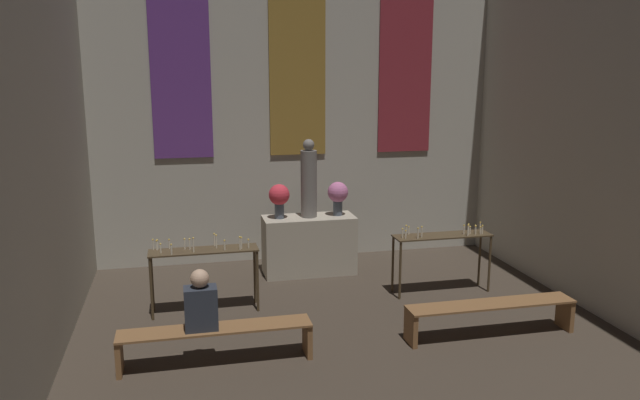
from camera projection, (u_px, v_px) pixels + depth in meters
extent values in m
cube|color=#B2AD9E|center=(297.00, 93.00, 10.52)|extent=(7.03, 0.12, 5.71)
cube|color=#60337F|center=(180.00, 58.00, 9.91)|extent=(0.95, 0.03, 3.20)
cube|color=olive|center=(297.00, 58.00, 10.32)|extent=(0.95, 0.03, 3.20)
cube|color=maroon|center=(406.00, 59.00, 10.74)|extent=(0.95, 0.03, 3.20)
cube|color=#ADA38E|center=(309.00, 245.00, 10.08)|extent=(1.47, 0.61, 0.94)
cylinder|color=slate|center=(309.00, 184.00, 9.88)|extent=(0.26, 0.26, 1.07)
sphere|color=slate|center=(309.00, 145.00, 9.75)|extent=(0.18, 0.18, 0.18)
cylinder|color=#4C5666|center=(279.00, 210.00, 9.85)|extent=(0.15, 0.15, 0.27)
sphere|color=#DB3342|center=(279.00, 195.00, 9.80)|extent=(0.33, 0.33, 0.33)
cylinder|color=#4C5666|center=(338.00, 207.00, 10.06)|extent=(0.15, 0.15, 0.27)
sphere|color=#C66B9E|center=(338.00, 192.00, 10.01)|extent=(0.33, 0.33, 0.33)
cube|color=#473823|center=(204.00, 250.00, 8.37)|extent=(1.46, 0.37, 0.02)
cylinder|color=#473823|center=(151.00, 289.00, 8.16)|extent=(0.04, 0.04, 0.86)
cylinder|color=#473823|center=(258.00, 281.00, 8.46)|extent=(0.04, 0.04, 0.86)
cylinder|color=#473823|center=(152.00, 281.00, 8.46)|extent=(0.04, 0.04, 0.86)
cylinder|color=#473823|center=(255.00, 274.00, 8.76)|extent=(0.04, 0.04, 0.86)
cylinder|color=silver|center=(216.00, 242.00, 8.43)|extent=(0.02, 0.02, 0.17)
sphere|color=#F9CC4C|center=(216.00, 235.00, 8.41)|extent=(0.02, 0.02, 0.02)
cylinder|color=silver|center=(158.00, 245.00, 8.35)|extent=(0.02, 0.02, 0.12)
sphere|color=#F9CC4C|center=(157.00, 240.00, 8.33)|extent=(0.02, 0.02, 0.02)
cylinder|color=silver|center=(169.00, 245.00, 8.39)|extent=(0.02, 0.02, 0.12)
sphere|color=#F9CC4C|center=(169.00, 240.00, 8.38)|extent=(0.02, 0.02, 0.02)
cylinder|color=silver|center=(214.00, 240.00, 8.52)|extent=(0.02, 0.02, 0.16)
sphere|color=#F9CC4C|center=(214.00, 234.00, 8.50)|extent=(0.02, 0.02, 0.02)
cylinder|color=silver|center=(225.00, 246.00, 8.33)|extent=(0.02, 0.02, 0.12)
sphere|color=#F9CC4C|center=(224.00, 241.00, 8.32)|extent=(0.02, 0.02, 0.02)
cylinder|color=silver|center=(171.00, 250.00, 8.13)|extent=(0.02, 0.02, 0.12)
sphere|color=#F9CC4C|center=(171.00, 244.00, 8.12)|extent=(0.02, 0.02, 0.02)
cylinder|color=silver|center=(248.00, 244.00, 8.44)|extent=(0.02, 0.02, 0.11)
sphere|color=#F9CC4C|center=(248.00, 240.00, 8.42)|extent=(0.02, 0.02, 0.02)
cylinder|color=silver|center=(153.00, 245.00, 8.35)|extent=(0.02, 0.02, 0.13)
sphere|color=#F9CC4C|center=(153.00, 240.00, 8.33)|extent=(0.02, 0.02, 0.02)
cylinder|color=silver|center=(161.00, 249.00, 8.20)|extent=(0.02, 0.02, 0.11)
sphere|color=#F9CC4C|center=(160.00, 244.00, 8.19)|extent=(0.02, 0.02, 0.02)
cylinder|color=silver|center=(240.00, 244.00, 8.35)|extent=(0.02, 0.02, 0.16)
sphere|color=#F9CC4C|center=(240.00, 237.00, 8.33)|extent=(0.02, 0.02, 0.02)
cylinder|color=silver|center=(157.00, 246.00, 8.35)|extent=(0.02, 0.02, 0.11)
sphere|color=#F9CC4C|center=(156.00, 241.00, 8.33)|extent=(0.02, 0.02, 0.02)
cylinder|color=silver|center=(190.00, 245.00, 8.36)|extent=(0.02, 0.02, 0.13)
sphere|color=#F9CC4C|center=(190.00, 239.00, 8.34)|extent=(0.02, 0.02, 0.02)
cylinder|color=silver|center=(193.00, 246.00, 8.24)|extent=(0.02, 0.02, 0.18)
sphere|color=#F9CC4C|center=(193.00, 238.00, 8.22)|extent=(0.02, 0.02, 0.02)
cylinder|color=silver|center=(185.00, 245.00, 8.37)|extent=(0.02, 0.02, 0.13)
sphere|color=#F9CC4C|center=(184.00, 239.00, 8.36)|extent=(0.02, 0.02, 0.02)
cylinder|color=silver|center=(241.00, 243.00, 8.40)|extent=(0.02, 0.02, 0.14)
sphere|color=#F9CC4C|center=(241.00, 237.00, 8.38)|extent=(0.02, 0.02, 0.02)
cube|color=#473823|center=(442.00, 236.00, 9.12)|extent=(1.46, 0.37, 0.02)
cylinder|color=#473823|center=(400.00, 271.00, 8.91)|extent=(0.04, 0.04, 0.86)
cylinder|color=#473823|center=(490.00, 264.00, 9.21)|extent=(0.04, 0.04, 0.86)
cylinder|color=#473823|center=(393.00, 264.00, 9.21)|extent=(0.04, 0.04, 0.86)
cylinder|color=#473823|center=(480.00, 258.00, 9.51)|extent=(0.04, 0.04, 0.86)
cylinder|color=silver|center=(468.00, 231.00, 9.05)|extent=(0.02, 0.02, 0.15)
sphere|color=#F9CC4C|center=(468.00, 225.00, 9.04)|extent=(0.02, 0.02, 0.02)
cylinder|color=silver|center=(468.00, 230.00, 9.10)|extent=(0.02, 0.02, 0.15)
sphere|color=#F9CC4C|center=(469.00, 224.00, 9.08)|extent=(0.02, 0.02, 0.02)
cylinder|color=silver|center=(422.00, 232.00, 8.98)|extent=(0.02, 0.02, 0.14)
sphere|color=#F9CC4C|center=(422.00, 227.00, 8.96)|extent=(0.02, 0.02, 0.02)
cylinder|color=silver|center=(482.00, 230.00, 9.16)|extent=(0.02, 0.02, 0.11)
sphere|color=#F9CC4C|center=(483.00, 226.00, 9.14)|extent=(0.02, 0.02, 0.02)
cylinder|color=silver|center=(480.00, 228.00, 9.22)|extent=(0.02, 0.02, 0.15)
sphere|color=#F9CC4C|center=(480.00, 222.00, 9.20)|extent=(0.02, 0.02, 0.02)
cylinder|color=silver|center=(475.00, 229.00, 9.25)|extent=(0.02, 0.02, 0.09)
sphere|color=#F9CC4C|center=(475.00, 226.00, 9.24)|extent=(0.02, 0.02, 0.02)
cylinder|color=silver|center=(476.00, 231.00, 9.14)|extent=(0.02, 0.02, 0.11)
sphere|color=#F9CC4C|center=(476.00, 226.00, 9.12)|extent=(0.02, 0.02, 0.02)
cylinder|color=silver|center=(470.00, 231.00, 9.15)|extent=(0.02, 0.02, 0.10)
sphere|color=#F9CC4C|center=(470.00, 227.00, 9.14)|extent=(0.02, 0.02, 0.02)
cylinder|color=silver|center=(418.00, 234.00, 8.91)|extent=(0.02, 0.02, 0.14)
sphere|color=#F9CC4C|center=(418.00, 228.00, 8.89)|extent=(0.02, 0.02, 0.02)
cylinder|color=silver|center=(480.00, 231.00, 9.15)|extent=(0.02, 0.02, 0.10)
sphere|color=#F9CC4C|center=(481.00, 227.00, 9.14)|extent=(0.02, 0.02, 0.02)
cylinder|color=silver|center=(402.00, 234.00, 8.95)|extent=(0.02, 0.02, 0.12)
sphere|color=#F9CC4C|center=(403.00, 229.00, 8.93)|extent=(0.02, 0.02, 0.02)
cylinder|color=silver|center=(464.00, 230.00, 9.14)|extent=(0.02, 0.02, 0.12)
sphere|color=#F9CC4C|center=(464.00, 225.00, 9.13)|extent=(0.02, 0.02, 0.02)
cylinder|color=silver|center=(409.00, 231.00, 9.14)|extent=(0.02, 0.02, 0.10)
sphere|color=#F9CC4C|center=(409.00, 227.00, 9.13)|extent=(0.02, 0.02, 0.02)
cylinder|color=silver|center=(406.00, 231.00, 9.10)|extent=(0.02, 0.02, 0.13)
sphere|color=#F9CC4C|center=(406.00, 226.00, 9.08)|extent=(0.02, 0.02, 0.02)
cylinder|color=silver|center=(406.00, 235.00, 8.91)|extent=(0.02, 0.02, 0.11)
sphere|color=#F9CC4C|center=(406.00, 231.00, 8.89)|extent=(0.02, 0.02, 0.02)
cube|color=brown|center=(216.00, 329.00, 6.94)|extent=(2.15, 0.36, 0.03)
cube|color=brown|center=(119.00, 356.00, 6.75)|extent=(0.06, 0.32, 0.41)
cube|color=brown|center=(307.00, 338.00, 7.21)|extent=(0.06, 0.32, 0.41)
cube|color=brown|center=(491.00, 304.00, 7.67)|extent=(2.15, 0.36, 0.03)
cube|color=brown|center=(411.00, 328.00, 7.48)|extent=(0.06, 0.32, 0.41)
cube|color=brown|center=(565.00, 313.00, 7.94)|extent=(0.06, 0.32, 0.41)
cube|color=#282D38|center=(201.00, 308.00, 6.85)|extent=(0.36, 0.24, 0.48)
sphere|color=tan|center=(200.00, 278.00, 6.78)|extent=(0.20, 0.20, 0.20)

